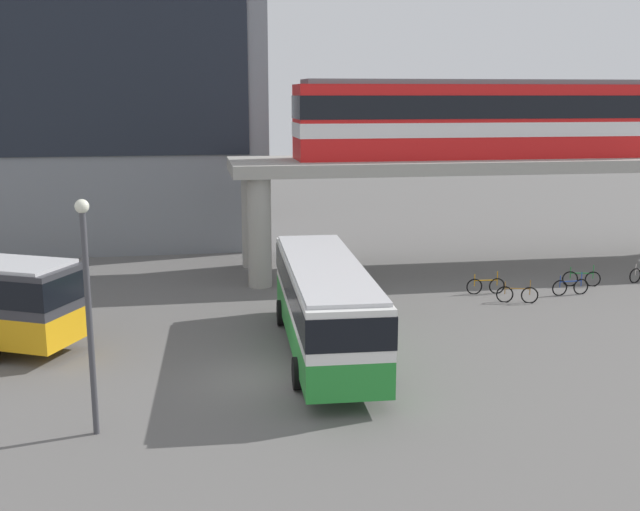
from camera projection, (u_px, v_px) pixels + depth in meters
ground_plane at (242, 298)px, 33.58m from camera, size 120.00×120.00×0.00m
station_building at (71, 69)px, 44.53m from camera, size 22.25×10.44×20.57m
elevated_platform at (513, 174)px, 38.78m from camera, size 28.85×5.85×5.69m
train at (489, 118)px, 37.95m from camera, size 19.49×2.96×3.84m
bus_main at (325, 298)px, 25.90m from camera, size 3.08×11.13×3.22m
bicycle_blue at (570, 287)px, 34.00m from camera, size 1.79×0.15×1.04m
bicycle_brown at (517, 294)px, 32.72m from camera, size 1.73×0.58×1.04m
bicycle_green at (581, 279)px, 35.55m from camera, size 1.76×0.45×1.04m
bicycle_orange at (486, 286)px, 34.19m from camera, size 1.79×0.15×1.04m
lamp_post at (88, 299)px, 19.35m from camera, size 0.36×0.36×6.26m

